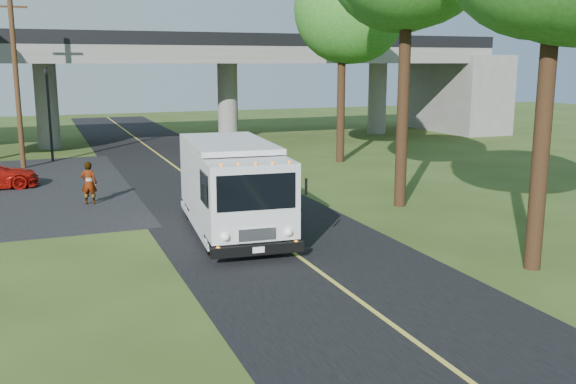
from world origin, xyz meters
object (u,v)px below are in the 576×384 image
traffic_signal (49,104)px  utility_pole (16,80)px  pedestrian (89,183)px  tree_right_far (347,8)px  step_van (232,185)px

traffic_signal → utility_pole: (-1.50, -2.00, 1.40)m
traffic_signal → pedestrian: traffic_signal is taller
traffic_signal → pedestrian: 12.61m
traffic_signal → tree_right_far: bearing=-22.1°
utility_pole → step_van: (6.54, -16.48, -2.99)m
utility_pole → step_van: size_ratio=1.24×
pedestrian → utility_pole: bearing=-58.1°
traffic_signal → tree_right_far: tree_right_far is taller
traffic_signal → utility_pole: bearing=-126.9°
utility_pole → tree_right_far: 17.61m
tree_right_far → step_van: bearing=-129.5°
utility_pole → step_van: bearing=-68.4°
step_van → pedestrian: bearing=128.3°
step_van → pedestrian: 7.36m
tree_right_far → traffic_signal: bearing=157.9°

